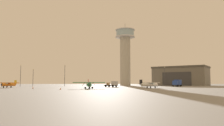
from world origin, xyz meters
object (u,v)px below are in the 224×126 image
(traffic_cone_near_left, at_px, (60,89))
(traffic_cone_near_right, at_px, (33,87))
(truck_flatbed_silver, at_px, (112,84))
(control_tower, at_px, (125,52))
(light_post_west, at_px, (65,74))
(airplane_green, at_px, (89,84))
(airplane_white, at_px, (149,84))
(light_post_east, at_px, (33,76))
(truck_box_blue, at_px, (177,83))
(light_post_north, at_px, (21,74))
(light_post_centre, at_px, (165,75))
(airplane_orange, at_px, (9,84))

(traffic_cone_near_left, bearing_deg, traffic_cone_near_right, 132.77)
(truck_flatbed_silver, height_order, traffic_cone_near_left, truck_flatbed_silver)
(control_tower, bearing_deg, light_post_west, -141.10)
(truck_flatbed_silver, bearing_deg, airplane_green, -67.70)
(traffic_cone_near_left, bearing_deg, airplane_white, 26.22)
(light_post_east, relative_size, traffic_cone_near_left, 14.79)
(truck_box_blue, distance_m, light_post_east, 67.85)
(light_post_north, bearing_deg, control_tower, 29.27)
(truck_flatbed_silver, xyz_separation_m, light_post_north, (-41.95, 13.86, 4.76))
(airplane_green, distance_m, truck_flatbed_silver, 24.42)
(airplane_white, height_order, airplane_green, airplane_green)
(control_tower, bearing_deg, light_post_north, -150.73)
(airplane_green, bearing_deg, airplane_white, 96.59)
(light_post_west, height_order, light_post_centre, light_post_west)
(traffic_cone_near_right, bearing_deg, airplane_orange, 135.74)
(airplane_white, height_order, truck_box_blue, truck_box_blue)
(airplane_orange, xyz_separation_m, traffic_cone_near_left, (22.91, -23.45, -0.99))
(airplane_green, distance_m, truck_box_blue, 50.16)
(light_post_north, height_order, light_post_centre, light_post_north)
(light_post_east, relative_size, light_post_centre, 0.83)
(airplane_green, bearing_deg, airplane_orange, -123.76)
(control_tower, distance_m, light_post_centre, 31.53)
(airplane_white, distance_m, airplane_orange, 50.38)
(airplane_white, height_order, airplane_orange, airplane_white)
(airplane_green, distance_m, light_post_centre, 58.16)
(traffic_cone_near_left, bearing_deg, airplane_green, 50.09)
(airplane_green, height_order, light_post_east, light_post_east)
(traffic_cone_near_left, bearing_deg, control_tower, 71.11)
(light_post_east, relative_size, light_post_north, 0.82)
(light_post_west, distance_m, traffic_cone_near_left, 49.13)
(airplane_white, xyz_separation_m, light_post_north, (-53.07, 32.17, 4.63))
(airplane_white, height_order, light_post_east, light_post_east)
(light_post_centre, height_order, traffic_cone_near_left, light_post_centre)
(truck_box_blue, relative_size, light_post_north, 0.59)
(airplane_orange, relative_size, light_post_north, 0.87)
(light_post_west, bearing_deg, truck_box_blue, -8.52)
(light_post_north, bearing_deg, traffic_cone_near_right, -64.48)
(truck_box_blue, xyz_separation_m, traffic_cone_near_left, (-45.50, -40.45, -1.45))
(airplane_white, xyz_separation_m, light_post_west, (-33.26, 35.31, 4.78))
(airplane_orange, distance_m, light_post_north, 22.52)
(control_tower, xyz_separation_m, light_post_north, (-52.15, -29.23, -14.80))
(airplane_orange, distance_m, truck_box_blue, 70.49)
(airplane_orange, bearing_deg, light_post_centre, 140.09)
(control_tower, relative_size, traffic_cone_near_left, 68.19)
(airplane_green, relative_size, truck_box_blue, 1.62)
(truck_flatbed_silver, height_order, light_post_centre, light_post_centre)
(traffic_cone_near_right, bearing_deg, light_post_west, 84.23)
(light_post_west, relative_size, light_post_centre, 1.04)
(light_post_west, bearing_deg, truck_flatbed_silver, -37.51)
(truck_flatbed_silver, distance_m, light_post_centre, 36.16)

